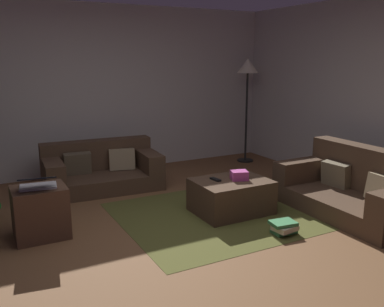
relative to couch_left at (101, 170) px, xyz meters
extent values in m
plane|color=brown|center=(0.11, -2.24, -0.25)|extent=(6.40, 6.40, 0.00)
cube|color=#BCB7B2|center=(0.11, 0.90, 1.05)|extent=(6.40, 0.12, 2.60)
cube|color=#473323|center=(-0.01, -0.09, -0.14)|extent=(1.61, 0.95, 0.22)
cube|color=#473323|center=(0.01, 0.22, 0.18)|extent=(1.57, 0.33, 0.42)
cube|color=#473323|center=(0.65, -0.13, 0.10)|extent=(0.29, 0.87, 0.26)
cube|color=#473323|center=(-0.66, -0.05, 0.10)|extent=(0.29, 0.87, 0.26)
cube|color=#8C7A5B|center=(0.31, 0.00, 0.12)|extent=(0.39, 0.23, 0.31)
cube|color=brown|center=(-0.31, 0.04, 0.12)|extent=(0.38, 0.20, 0.31)
cube|color=#473323|center=(2.26, -2.37, -0.14)|extent=(0.92, 1.68, 0.22)
cube|color=#473323|center=(2.60, -2.37, 0.24)|extent=(0.25, 1.68, 0.53)
cube|color=#473323|center=(2.26, -1.65, 0.11)|extent=(0.91, 0.24, 0.28)
cube|color=tan|center=(2.39, -2.70, 0.12)|extent=(0.20, 0.38, 0.31)
cube|color=brown|center=(2.40, -2.03, 0.12)|extent=(0.18, 0.37, 0.31)
cube|color=#473323|center=(1.07, -1.69, -0.05)|extent=(0.86, 0.66, 0.40)
cube|color=#B23F8C|center=(1.16, -1.71, 0.20)|extent=(0.23, 0.21, 0.11)
cube|color=black|center=(0.90, -1.61, 0.15)|extent=(0.07, 0.16, 0.02)
cube|color=#4C3323|center=(-1.02, -1.36, 0.01)|extent=(0.52, 0.44, 0.53)
cube|color=silver|center=(-1.02, -1.36, 0.29)|extent=(0.38, 0.28, 0.02)
cube|color=black|center=(-1.04, -1.50, 0.41)|extent=(0.38, 0.27, 0.07)
cube|color=#387A47|center=(1.22, -2.47, -0.23)|extent=(0.25, 0.16, 0.05)
cube|color=beige|center=(1.21, -2.50, -0.18)|extent=(0.26, 0.21, 0.05)
cube|color=#387A47|center=(1.20, -2.48, -0.13)|extent=(0.28, 0.22, 0.04)
cylinder|color=black|center=(2.69, 0.32, -0.24)|extent=(0.28, 0.28, 0.02)
cylinder|color=black|center=(2.69, 0.32, 0.52)|extent=(0.04, 0.04, 1.54)
cone|color=beige|center=(2.69, 0.32, 1.41)|extent=(0.36, 0.36, 0.24)
cube|color=#494A1F|center=(1.07, -1.69, -0.25)|extent=(2.60, 2.00, 0.01)
camera|label=1|loc=(-1.56, -5.64, 1.54)|focal=39.41mm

